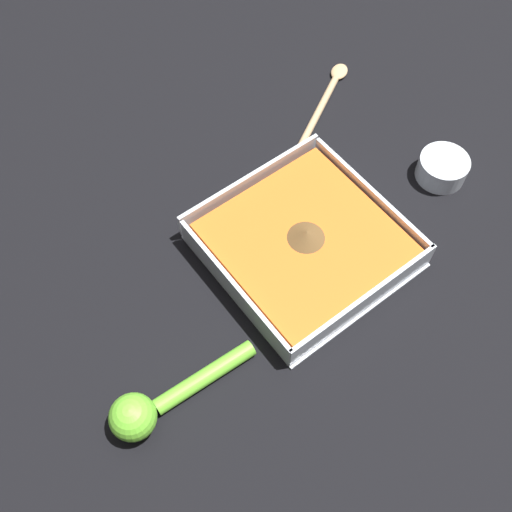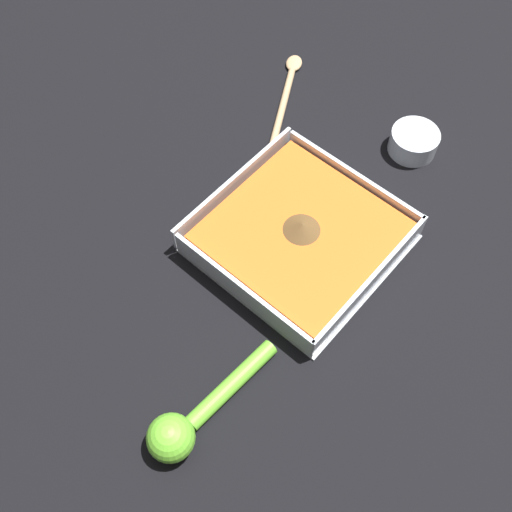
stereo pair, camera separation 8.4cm
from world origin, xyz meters
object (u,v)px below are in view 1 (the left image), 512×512
object	(u,v)px
square_dish	(303,243)
spice_bowl	(442,169)
lemon_squeezer	(152,407)
wooden_spoon	(325,100)

from	to	relation	value
square_dish	spice_bowl	distance (m)	0.26
square_dish	spice_bowl	xyz separation A→B (m)	(0.26, -0.02, -0.00)
spice_bowl	lemon_squeezer	xyz separation A→B (m)	(-0.56, -0.05, 0.01)
square_dish	spice_bowl	size ratio (longest dim) A/B	3.33
square_dish	lemon_squeezer	size ratio (longest dim) A/B	1.27
lemon_squeezer	wooden_spoon	world-z (taller)	lemon_squeezer
lemon_squeezer	wooden_spoon	distance (m)	0.59
square_dish	lemon_squeezer	world-z (taller)	lemon_squeezer
lemon_squeezer	wooden_spoon	xyz separation A→B (m)	(0.52, 0.28, -0.02)
square_dish	lemon_squeezer	xyz separation A→B (m)	(-0.30, -0.07, 0.00)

